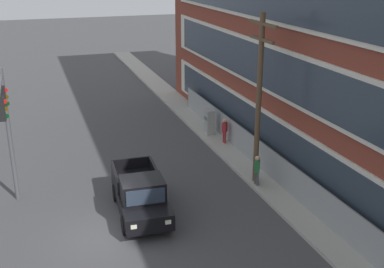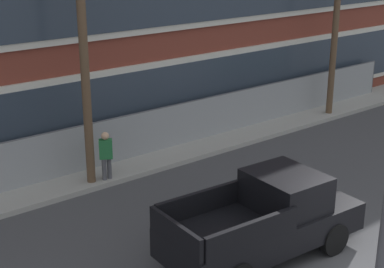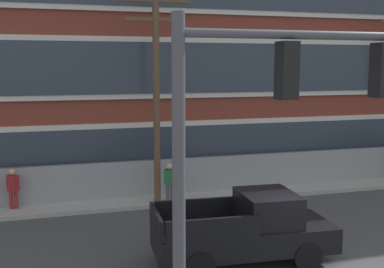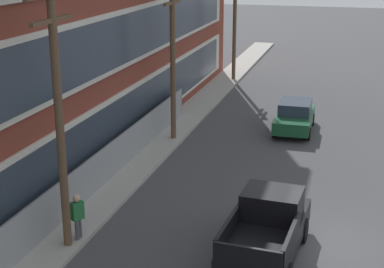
{
  "view_description": "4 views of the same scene",
  "coord_description": "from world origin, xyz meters",
  "views": [
    {
      "loc": [
        17.23,
        -2.26,
        10.65
      ],
      "look_at": [
        -0.99,
        4.0,
        3.63
      ],
      "focal_mm": 45.0,
      "sensor_mm": 36.0,
      "label": 1
    },
    {
      "loc": [
        -10.45,
        -6.89,
        7.39
      ],
      "look_at": [
        -2.0,
        3.65,
        2.72
      ],
      "focal_mm": 55.0,
      "sensor_mm": 36.0,
      "label": 2
    },
    {
      "loc": [
        -6.45,
        -10.26,
        5.51
      ],
      "look_at": [
        -2.19,
        4.23,
        3.35
      ],
      "focal_mm": 45.0,
      "sensor_mm": 36.0,
      "label": 3
    },
    {
      "loc": [
        -17.58,
        -0.48,
        9.22
      ],
      "look_at": [
        0.94,
        4.77,
        3.05
      ],
      "focal_mm": 55.0,
      "sensor_mm": 36.0,
      "label": 4
    }
  ],
  "objects": [
    {
      "name": "utility_pole_midblock",
      "position": [
        8.83,
        7.95,
        4.45
      ],
      "size": [
        2.7,
        0.26,
        7.93
      ],
      "color": "brown",
      "rests_on": "ground"
    },
    {
      "name": "pedestrian_by_fence",
      "position": [
        -2.07,
        7.74,
        0.97
      ],
      "size": [
        0.47,
        0.41,
        1.69
      ],
      "color": "#4C4C51",
      "rests_on": "ground"
    },
    {
      "name": "utility_pole_near_corner",
      "position": [
        -2.54,
        7.88,
        4.71
      ],
      "size": [
        2.71,
        0.26,
        8.42
      ],
      "color": "brown",
      "rests_on": "ground"
    },
    {
      "name": "sidewalk_building_side",
      "position": [
        0.0,
        8.41,
        0.08
      ],
      "size": [
        80.0,
        1.86,
        0.16
      ],
      "primitive_type": "cube",
      "color": "#9E9B93",
      "rests_on": "ground"
    },
    {
      "name": "chain_link_fence",
      "position": [
        -1.4,
        8.81,
        0.86
      ],
      "size": [
        28.93,
        0.06,
        1.68
      ],
      "color": "gray",
      "rests_on": "ground"
    },
    {
      "name": "ground_plane",
      "position": [
        0.0,
        0.0,
        0.0
      ],
      "size": [
        160.0,
        160.0,
        0.0
      ],
      "primitive_type": "plane",
      "color": "#424244"
    },
    {
      "name": "pickup_truck_black",
      "position": [
        -1.31,
        1.72,
        0.94
      ],
      "size": [
        5.16,
        2.28,
        1.98
      ],
      "color": "black",
      "rests_on": "ground"
    }
  ]
}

